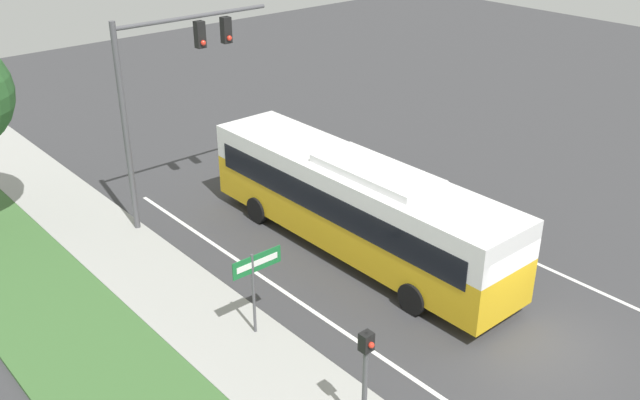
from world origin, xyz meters
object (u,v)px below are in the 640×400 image
at_px(bus, 355,201).
at_px(signal_gantry, 166,79).
at_px(street_sign, 256,276).
at_px(pedestrian_signal, 366,366).

height_order(bus, signal_gantry, signal_gantry).
bearing_deg(street_sign, bus, 17.62).
xyz_separation_m(signal_gantry, pedestrian_signal, (-2.45, -12.23, -3.22)).
relative_size(bus, pedestrian_signal, 4.33).
relative_size(signal_gantry, street_sign, 2.86).
relative_size(bus, street_sign, 4.73).
distance_m(bus, street_sign, 5.42).
height_order(signal_gantry, pedestrian_signal, signal_gantry).
relative_size(signal_gantry, pedestrian_signal, 2.62).
xyz_separation_m(pedestrian_signal, street_sign, (0.42, 4.60, -0.05)).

